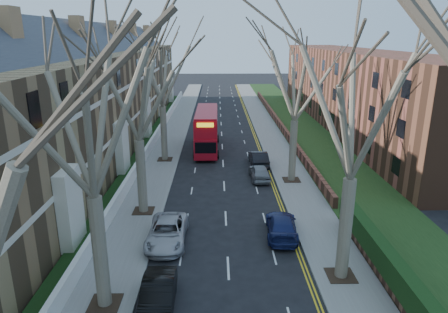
{
  "coord_description": "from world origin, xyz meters",
  "views": [
    {
      "loc": [
        -0.55,
        -9.52,
        11.86
      ],
      "look_at": [
        -0.05,
        19.18,
        3.08
      ],
      "focal_mm": 32.0,
      "sensor_mm": 36.0,
      "label": 1
    }
  ],
  "objects": [
    {
      "name": "pavement_left",
      "position": [
        -6.0,
        39.0,
        0.06
      ],
      "size": [
        3.0,
        102.0,
        0.12
      ],
      "primitive_type": "cube",
      "color": "slate",
      "rests_on": "ground"
    },
    {
      "name": "pavement_right",
      "position": [
        6.0,
        39.0,
        0.06
      ],
      "size": [
        3.0,
        102.0,
        0.12
      ],
      "primitive_type": "cube",
      "color": "slate",
      "rests_on": "ground"
    },
    {
      "name": "terrace_left",
      "position": [
        -13.65,
        31.0,
        5.53
      ],
      "size": [
        9.7,
        78.0,
        13.6
      ],
      "color": "brown",
      "rests_on": "ground"
    },
    {
      "name": "flats_right",
      "position": [
        17.46,
        43.0,
        4.98
      ],
      "size": [
        13.97,
        54.0,
        10.0
      ],
      "color": "brown",
      "rests_on": "ground"
    },
    {
      "name": "front_wall_left",
      "position": [
        -7.65,
        31.0,
        0.62
      ],
      "size": [
        0.3,
        78.0,
        1.0
      ],
      "color": "white",
      "rests_on": "ground"
    },
    {
      "name": "grass_verge_right",
      "position": [
        10.5,
        39.0,
        0.15
      ],
      "size": [
        6.0,
        102.0,
        0.06
      ],
      "color": "#193413",
      "rests_on": "ground"
    },
    {
      "name": "tree_left_mid",
      "position": [
        -5.7,
        6.0,
        9.56
      ],
      "size": [
        10.5,
        10.5,
        14.71
      ],
      "color": "#6B5F4C",
      "rests_on": "ground"
    },
    {
      "name": "tree_left_far",
      "position": [
        -5.7,
        16.0,
        9.24
      ],
      "size": [
        10.15,
        10.15,
        14.22
      ],
      "color": "#6B5F4C",
      "rests_on": "ground"
    },
    {
      "name": "tree_left_dist",
      "position": [
        -5.7,
        28.0,
        9.56
      ],
      "size": [
        10.5,
        10.5,
        14.71
      ],
      "color": "#6B5F4C",
      "rests_on": "ground"
    },
    {
      "name": "tree_right_mid",
      "position": [
        5.7,
        8.0,
        9.56
      ],
      "size": [
        10.5,
        10.5,
        14.71
      ],
      "color": "#6B5F4C",
      "rests_on": "ground"
    },
    {
      "name": "tree_right_far",
      "position": [
        5.7,
        22.0,
        9.24
      ],
      "size": [
        10.15,
        10.15,
        14.22
      ],
      "color": "#6B5F4C",
      "rests_on": "ground"
    },
    {
      "name": "double_decker_bus",
      "position": [
        -1.66,
        31.75,
        2.05
      ],
      "size": [
        2.57,
        9.92,
        4.18
      ],
      "rotation": [
        0.0,
        0.0,
        3.14
      ],
      "color": "#A10B18",
      "rests_on": "ground"
    },
    {
      "name": "car_left_mid",
      "position": [
        -3.24,
        5.71,
        0.68
      ],
      "size": [
        1.54,
        4.18,
        1.37
      ],
      "primitive_type": "imported",
      "rotation": [
        0.0,
        0.0,
        0.02
      ],
      "color": "black",
      "rests_on": "ground"
    },
    {
      "name": "car_left_far",
      "position": [
        -3.55,
        11.79,
        0.67
      ],
      "size": [
        2.25,
        4.84,
        1.34
      ],
      "primitive_type": "imported",
      "rotation": [
        0.0,
        0.0,
        -0.0
      ],
      "color": "#ADADB2",
      "rests_on": "ground"
    },
    {
      "name": "car_right_near",
      "position": [
        3.38,
        12.58,
        0.65
      ],
      "size": [
        2.22,
        4.62,
        1.3
      ],
      "primitive_type": "imported",
      "rotation": [
        0.0,
        0.0,
        3.05
      ],
      "color": "navy",
      "rests_on": "ground"
    },
    {
      "name": "car_right_mid",
      "position": [
        3.03,
        22.56,
        0.65
      ],
      "size": [
        1.75,
        3.9,
        1.3
      ],
      "primitive_type": "imported",
      "rotation": [
        0.0,
        0.0,
        3.2
      ],
      "color": "gray",
      "rests_on": "ground"
    },
    {
      "name": "car_right_far",
      "position": [
        3.33,
        26.29,
        0.71
      ],
      "size": [
        1.67,
        4.37,
        1.42
      ],
      "primitive_type": "imported",
      "rotation": [
        0.0,
        0.0,
        3.18
      ],
      "color": "black",
      "rests_on": "ground"
    }
  ]
}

